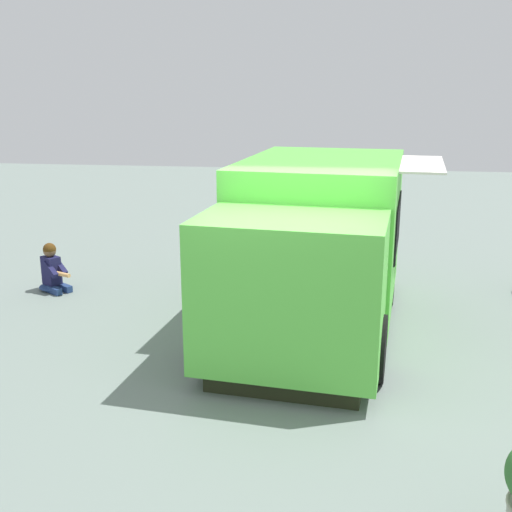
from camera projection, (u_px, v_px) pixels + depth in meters
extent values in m
plane|color=slate|center=(288.00, 373.00, 7.70)|extent=(40.00, 40.00, 0.00)
cube|color=#5CCB44|center=(321.00, 230.00, 9.49)|extent=(3.62, 2.61, 2.17)
cube|color=#5CCB44|center=(290.00, 291.00, 7.28)|extent=(1.68, 2.31, 1.78)
cube|color=black|center=(278.00, 284.00, 6.54)|extent=(0.23, 1.79, 0.68)
cube|color=black|center=(398.00, 226.00, 9.19)|extent=(1.86, 0.23, 0.76)
cube|color=white|center=(422.00, 164.00, 8.88)|extent=(2.09, 0.82, 0.03)
cube|color=black|center=(312.00, 320.00, 9.13)|extent=(4.77, 2.29, 0.23)
cylinder|color=black|center=(214.00, 332.00, 7.89)|extent=(0.85, 0.31, 0.83)
cylinder|color=black|center=(376.00, 348.00, 7.41)|extent=(0.85, 0.31, 0.83)
cylinder|color=black|center=(266.00, 271.00, 10.54)|extent=(0.85, 0.31, 0.83)
cylinder|color=black|center=(388.00, 279.00, 10.06)|extent=(0.85, 0.31, 0.83)
ellipsoid|color=navy|center=(53.00, 287.00, 10.84)|extent=(0.65, 0.68, 0.11)
cube|color=navy|center=(54.00, 290.00, 10.64)|extent=(0.29, 0.36, 0.11)
cube|color=navy|center=(64.00, 288.00, 10.78)|extent=(0.29, 0.36, 0.11)
cube|color=#1A1A43|center=(51.00, 270.00, 10.76)|extent=(0.35, 0.38, 0.50)
sphere|color=brown|center=(50.00, 251.00, 10.67)|extent=(0.22, 0.22, 0.22)
sphere|color=#4D3010|center=(50.00, 249.00, 10.66)|extent=(0.22, 0.22, 0.22)
cube|color=#1A1A43|center=(51.00, 269.00, 10.59)|extent=(0.26, 0.33, 0.27)
cube|color=#1A1A43|center=(60.00, 267.00, 10.72)|extent=(0.26, 0.33, 0.27)
cylinder|color=tan|center=(61.00, 274.00, 10.56)|extent=(0.22, 0.38, 0.07)
cube|color=orange|center=(61.00, 273.00, 10.56)|extent=(0.16, 0.31, 0.02)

